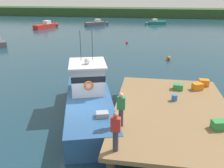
% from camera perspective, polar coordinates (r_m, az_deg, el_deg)
% --- Properties ---
extents(ground_plane, '(200.00, 200.00, 0.00)m').
position_cam_1_polar(ground_plane, '(13.83, -6.64, -8.87)').
color(ground_plane, '#193847').
extents(dock, '(6.00, 9.00, 1.20)m').
position_cam_1_polar(dock, '(12.95, 14.21, -6.23)').
color(dock, '#4C3D2D').
rests_on(dock, ground).
extents(main_fishing_boat, '(4.72, 9.91, 4.80)m').
position_cam_1_polar(main_fishing_boat, '(14.26, -5.55, -3.30)').
color(main_fishing_boat, '#285184').
rests_on(main_fishing_boat, ground).
extents(crate_single_far, '(0.63, 0.47, 0.41)m').
position_cam_1_polar(crate_single_far, '(16.53, 21.09, 0.33)').
color(crate_single_far, orange).
rests_on(crate_single_far, dock).
extents(crate_stack_mid_dock, '(0.65, 0.51, 0.35)m').
position_cam_1_polar(crate_stack_mid_dock, '(15.38, 15.49, -0.66)').
color(crate_stack_mid_dock, '#2D8442').
rests_on(crate_stack_mid_dock, dock).
extents(crate_stack_near_edge, '(0.72, 0.64, 0.41)m').
position_cam_1_polar(crate_stack_near_edge, '(15.71, 19.77, -0.57)').
color(crate_stack_near_edge, orange).
rests_on(crate_stack_near_edge, dock).
extents(crate_single_by_cleat, '(0.69, 0.57, 0.40)m').
position_cam_1_polar(crate_single_by_cleat, '(11.70, 24.18, -8.87)').
color(crate_single_by_cleat, '#2D8442').
rests_on(crate_single_by_cleat, dock).
extents(bait_bucket, '(0.32, 0.32, 0.34)m').
position_cam_1_polar(bait_bucket, '(13.78, 14.70, -3.19)').
color(bait_bucket, '#2866B2').
rests_on(bait_bucket, dock).
extents(deckhand_by_the_boat, '(0.36, 0.22, 1.63)m').
position_cam_1_polar(deckhand_by_the_boat, '(9.04, 0.87, -11.18)').
color(deckhand_by_the_boat, '#383842').
rests_on(deckhand_by_the_boat, dock).
extents(deckhand_further_back, '(0.36, 0.22, 1.63)m').
position_cam_1_polar(deckhand_further_back, '(10.61, 2.17, -5.95)').
color(deckhand_further_back, '#383842').
rests_on(deckhand_further_back, dock).
extents(moored_boat_off_the_point, '(3.35, 5.75, 1.47)m').
position_cam_1_polar(moored_boat_off_the_point, '(50.98, -15.54, 13.27)').
color(moored_boat_off_the_point, red).
rests_on(moored_boat_off_the_point, ground).
extents(moored_boat_near_channel, '(4.76, 4.37, 1.37)m').
position_cam_1_polar(moored_boat_near_channel, '(53.26, -3.77, 14.25)').
color(moored_boat_near_channel, '#4C4C51').
rests_on(moored_boat_near_channel, ground).
extents(moored_boat_mid_harbor, '(4.81, 2.65, 1.22)m').
position_cam_1_polar(moored_boat_mid_harbor, '(56.05, 10.47, 14.24)').
color(moored_boat_mid_harbor, '#196B5B').
rests_on(moored_boat_mid_harbor, ground).
extents(mooring_buoy_spare_mooring, '(0.35, 0.35, 0.35)m').
position_cam_1_polar(mooring_buoy_spare_mooring, '(34.46, 3.60, 9.92)').
color(mooring_buoy_spare_mooring, red).
rests_on(mooring_buoy_spare_mooring, ground).
extents(mooring_buoy_channel_marker, '(0.46, 0.46, 0.46)m').
position_cam_1_polar(mooring_buoy_channel_marker, '(26.51, 13.36, 6.07)').
color(mooring_buoy_channel_marker, '#EA5B19').
rests_on(mooring_buoy_channel_marker, ground).
extents(far_shoreline, '(120.00, 8.00, 2.40)m').
position_cam_1_polar(far_shoreline, '(73.79, 6.66, 16.66)').
color(far_shoreline, '#284723').
rests_on(far_shoreline, ground).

